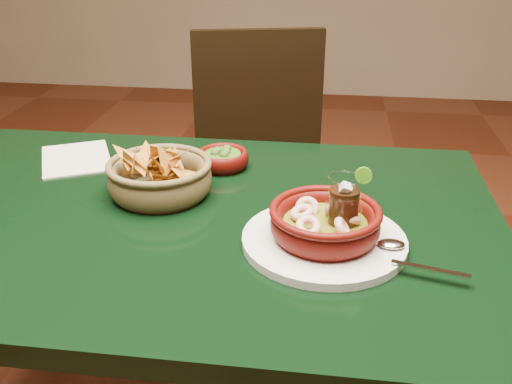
# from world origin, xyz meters

# --- Properties ---
(dining_table) EXTENTS (1.20, 0.80, 0.75)m
(dining_table) POSITION_xyz_m (0.00, 0.00, 0.65)
(dining_table) COLOR black
(dining_table) RESTS_ON ground
(dining_chair) EXTENTS (0.53, 0.53, 0.95)m
(dining_chair) POSITION_xyz_m (0.06, 0.71, 0.52)
(dining_chair) COLOR black
(dining_chair) RESTS_ON ground
(shrimp_plate) EXTENTS (0.37, 0.28, 0.08)m
(shrimp_plate) POSITION_xyz_m (0.27, -0.09, 0.78)
(shrimp_plate) COLOR silver
(shrimp_plate) RESTS_ON dining_table
(chip_basket) EXTENTS (0.24, 0.24, 0.15)m
(chip_basket) POSITION_xyz_m (-0.07, 0.07, 0.79)
(chip_basket) COLOR brown
(chip_basket) RESTS_ON dining_table
(guacamole_ramekin) EXTENTS (0.14, 0.14, 0.05)m
(guacamole_ramekin) POSITION_xyz_m (0.03, 0.22, 0.77)
(guacamole_ramekin) COLOR #440704
(guacamole_ramekin) RESTS_ON dining_table
(cola_drink) EXTENTS (0.13, 0.13, 0.15)m
(cola_drink) POSITION_xyz_m (0.30, -0.08, 0.81)
(cola_drink) COLOR white
(cola_drink) RESTS_ON dining_table
(glass_ashtray) EXTENTS (0.12, 0.12, 0.03)m
(glass_ashtray) POSITION_xyz_m (-0.12, 0.13, 0.76)
(glass_ashtray) COLOR white
(glass_ashtray) RESTS_ON dining_table
(paper_menu) EXTENTS (0.22, 0.25, 0.00)m
(paper_menu) POSITION_xyz_m (-0.32, 0.22, 0.75)
(paper_menu) COLOR beige
(paper_menu) RESTS_ON dining_table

